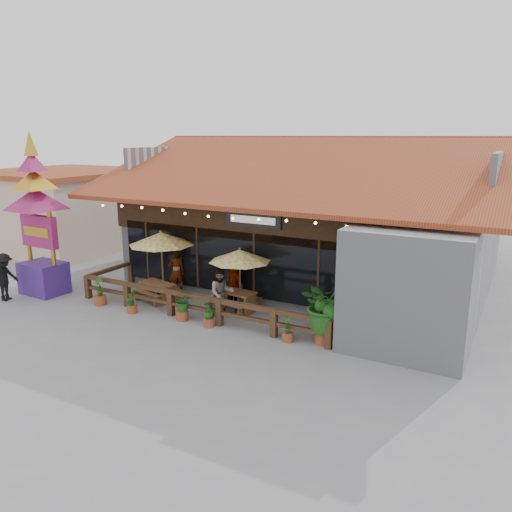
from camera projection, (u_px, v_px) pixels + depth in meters
The scene contains 19 objects.
ground at pixel (240, 323), 16.65m from camera, with size 100.00×100.00×0.00m, color gray.
restaurant_building at pixel (322, 228), 21.64m from camera, with size 15.50×14.73×6.09m.
patio_railing at pixel (181, 298), 17.33m from camera, with size 10.00×2.60×0.92m.
neighbor_building at pixel (66, 207), 28.26m from camera, with size 8.40×8.40×4.22m.
umbrella_left at pixel (161, 239), 18.78m from camera, with size 3.13×3.13×2.65m.
umbrella_right at pixel (240, 256), 17.29m from camera, with size 2.34×2.34×2.34m.
picnic_table_left at pixel (157, 288), 18.88m from camera, with size 1.68×1.53×0.69m.
picnic_table_right at pixel (234, 297), 17.72m from camera, with size 1.64×1.45×0.74m.
thai_sign_tower at pixel (36, 204), 19.01m from camera, with size 2.62×2.62×6.77m.
tropical_plant at pixel (325, 306), 14.78m from camera, with size 1.79×1.90×2.08m.
diner_a at pixel (176, 272), 19.59m from camera, with size 0.64×0.42×1.75m, color #3B2513.
diner_b at pixel (222, 293), 17.00m from camera, with size 0.85×0.66×1.75m, color #3B2513.
diner_c at pixel (235, 284), 18.24m from camera, with size 0.97×0.40×1.65m, color #3B2513.
pedestrian at pixel (5, 277), 18.78m from camera, with size 1.18×0.68×1.82m, color black.
planter_a at pixel (100, 293), 18.36m from camera, with size 0.44×0.44×1.08m.
planter_b at pixel (132, 302), 17.54m from camera, with size 0.38×0.40×0.86m.
planter_c at pixel (182, 304), 16.81m from camera, with size 0.81×0.77×1.03m.
planter_d at pixel (209, 314), 16.28m from camera, with size 0.41×0.41×0.86m.
planter_e at pixel (288, 331), 15.10m from camera, with size 0.36×0.35×0.84m.
Camera 1 is at (7.97, -13.48, 6.11)m, focal length 35.00 mm.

